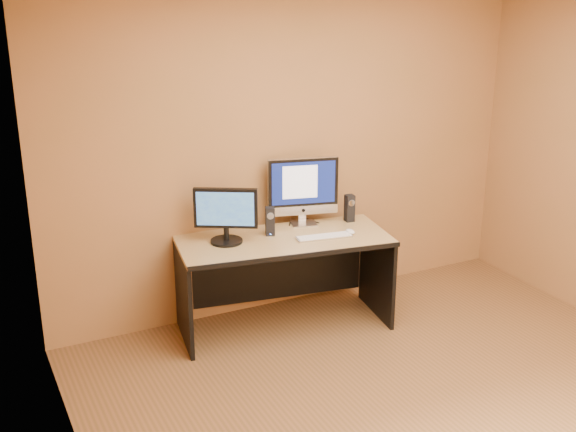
% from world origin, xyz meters
% --- Properties ---
extents(floor, '(4.00, 4.00, 0.00)m').
position_xyz_m(floor, '(0.00, 0.00, 0.00)').
color(floor, brown).
rests_on(floor, ground).
extents(walls, '(4.00, 4.00, 2.60)m').
position_xyz_m(walls, '(0.00, 0.00, 1.30)').
color(walls, '#99653D').
rests_on(walls, ground).
extents(desk, '(1.65, 0.92, 0.72)m').
position_xyz_m(desk, '(-0.28, 1.59, 0.36)').
color(desk, tan).
rests_on(desk, ground).
extents(imac, '(0.59, 0.34, 0.54)m').
position_xyz_m(imac, '(-0.00, 1.80, 0.99)').
color(imac, '#B4B4B8').
rests_on(imac, desk).
extents(second_monitor, '(0.52, 0.44, 0.41)m').
position_xyz_m(second_monitor, '(-0.69, 1.70, 0.93)').
color(second_monitor, black).
rests_on(second_monitor, desk).
extents(speaker_left, '(0.09, 0.09, 0.22)m').
position_xyz_m(speaker_left, '(-0.34, 1.70, 0.83)').
color(speaker_left, black).
rests_on(speaker_left, desk).
extents(speaker_right, '(0.07, 0.08, 0.22)m').
position_xyz_m(speaker_right, '(0.36, 1.71, 0.83)').
color(speaker_right, black).
rests_on(speaker_right, desk).
extents(keyboard, '(0.43, 0.18, 0.02)m').
position_xyz_m(keyboard, '(-0.01, 1.46, 0.73)').
color(keyboard, '#BABABF').
rests_on(keyboard, desk).
extents(mouse, '(0.06, 0.10, 0.04)m').
position_xyz_m(mouse, '(0.21, 1.45, 0.74)').
color(mouse, silver).
rests_on(mouse, desk).
extents(cable_a, '(0.06, 0.21, 0.01)m').
position_xyz_m(cable_a, '(0.08, 1.86, 0.73)').
color(cable_a, black).
rests_on(cable_a, desk).
extents(cable_b, '(0.10, 0.16, 0.01)m').
position_xyz_m(cable_b, '(-0.08, 1.89, 0.73)').
color(cable_b, black).
rests_on(cable_b, desk).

